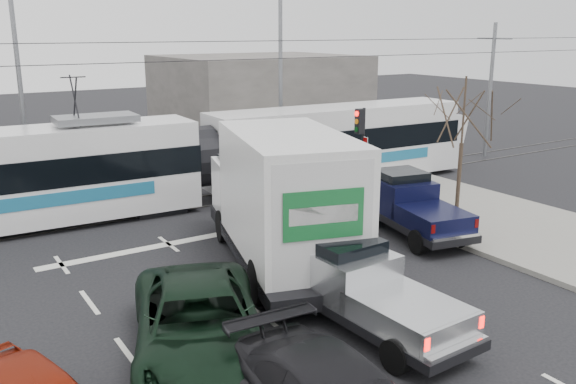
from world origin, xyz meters
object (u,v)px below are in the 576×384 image
street_lamp_near (277,62)px  silver_pickup (361,286)px  tram (200,158)px  street_lamp_far (13,68)px  green_car (199,325)px  navy_pickup (410,204)px  bare_tree (463,117)px  traffic_signal (361,134)px  box_truck (282,201)px

street_lamp_near → silver_pickup: (-7.30, -15.53, -4.16)m
tram → silver_pickup: tram is taller
street_lamp_near → street_lamp_far: bearing=170.1°
tram → green_car: 12.06m
tram → navy_pickup: 8.40m
street_lamp_far → bare_tree: bearing=-48.9°
street_lamp_far → navy_pickup: 16.97m
bare_tree → green_car: (-11.40, -3.54, -3.00)m
traffic_signal → street_lamp_near: bearing=83.6°
bare_tree → street_lamp_far: size_ratio=0.56×
street_lamp_near → silver_pickup: size_ratio=1.69×
tram → box_truck: (-0.88, -7.48, 0.18)m
street_lamp_near → box_truck: 13.89m
tram → navy_pickup: (4.34, -7.15, -0.81)m
tram → green_car: tram is taller
tram → box_truck: tram is taller
street_lamp_near → tram: (-6.09, -4.12, -3.31)m
bare_tree → street_lamp_near: size_ratio=0.56×
navy_pickup → tram: bearing=132.7°
traffic_signal → street_lamp_far: 14.47m
street_lamp_near → bare_tree: bearing=-88.6°
traffic_signal → navy_pickup: traffic_signal is taller
traffic_signal → tram: (-5.25, 3.38, -0.94)m
silver_pickup → green_car: silver_pickup is taller
traffic_signal → street_lamp_far: street_lamp_far is taller
traffic_signal → tram: size_ratio=0.14×
bare_tree → green_car: bare_tree is taller
tram → navy_pickup: tram is taller
street_lamp_near → silver_pickup: street_lamp_near is taller
box_truck → bare_tree: bearing=16.8°
tram → navy_pickup: size_ratio=4.96×
traffic_signal → green_car: traffic_signal is taller
street_lamp_near → green_car: bearing=-126.5°
traffic_signal → green_car: size_ratio=0.63×
tram → box_truck: bearing=-94.2°
street_lamp_far → silver_pickup: size_ratio=1.69×
tram → green_car: (-5.02, -10.92, -1.01)m
traffic_signal → bare_tree: bearing=-74.2°
street_lamp_near → box_truck: size_ratio=1.06×
bare_tree → street_lamp_far: street_lamp_far is taller
traffic_signal → box_truck: bearing=-146.2°
street_lamp_near → silver_pickup: bearing=-115.2°
silver_pickup → green_car: bearing=170.3°
traffic_signal → silver_pickup: bearing=-128.8°
bare_tree → traffic_signal: bare_tree is taller
bare_tree → green_car: bearing=-162.7°
bare_tree → tram: 9.95m
green_car → navy_pickup: bearing=42.1°
bare_tree → silver_pickup: bearing=-152.1°
traffic_signal → silver_pickup: 10.45m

